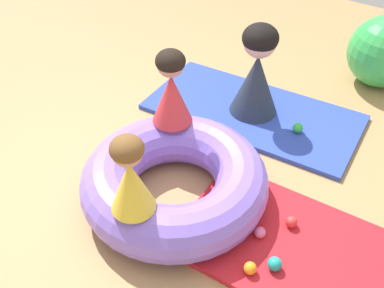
# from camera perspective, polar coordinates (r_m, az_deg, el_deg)

# --- Properties ---
(ground_plane) EXTENTS (8.00, 8.00, 0.00)m
(ground_plane) POSITION_cam_1_polar(r_m,az_deg,el_deg) (3.14, -1.81, -6.28)
(ground_plane) COLOR tan
(gym_mat_center_rear) EXTENTS (1.31, 0.95, 0.04)m
(gym_mat_center_rear) POSITION_cam_1_polar(r_m,az_deg,el_deg) (2.88, 11.55, -12.38)
(gym_mat_center_rear) COLOR red
(gym_mat_center_rear) RESTS_ON ground
(gym_mat_front) EXTENTS (1.85, 1.02, 0.04)m
(gym_mat_front) POSITION_cam_1_polar(r_m,az_deg,el_deg) (3.86, 7.78, 4.09)
(gym_mat_front) COLOR #2D47B7
(gym_mat_front) RESTS_ON ground
(inflatable_cushion) EXTENTS (1.25, 1.25, 0.35)m
(inflatable_cushion) POSITION_cam_1_polar(r_m,az_deg,el_deg) (2.97, -2.25, -4.77)
(inflatable_cushion) COLOR #8466E0
(inflatable_cushion) RESTS_ON ground
(child_in_red) EXTENTS (0.38, 0.38, 0.56)m
(child_in_red) POSITION_cam_1_polar(r_m,az_deg,el_deg) (3.03, -2.67, 7.19)
(child_in_red) COLOR red
(child_in_red) RESTS_ON inflatable_cushion
(child_in_yellow) EXTENTS (0.36, 0.36, 0.51)m
(child_in_yellow) POSITION_cam_1_polar(r_m,az_deg,el_deg) (2.42, -7.96, -4.02)
(child_in_yellow) COLOR yellow
(child_in_yellow) RESTS_ON inflatable_cushion
(adult_seated) EXTENTS (0.47, 0.47, 0.79)m
(adult_seated) POSITION_cam_1_polar(r_m,az_deg,el_deg) (3.64, 8.34, 9.21)
(adult_seated) COLOR #232D3D
(adult_seated) RESTS_ON gym_mat_front
(play_ball_green) EXTENTS (0.08, 0.08, 0.08)m
(play_ball_green) POSITION_cam_1_polar(r_m,az_deg,el_deg) (3.65, 13.44, 2.02)
(play_ball_green) COLOR green
(play_ball_green) RESTS_ON gym_mat_front
(play_ball_orange) EXTENTS (0.08, 0.08, 0.08)m
(play_ball_orange) POSITION_cam_1_polar(r_m,az_deg,el_deg) (2.67, 7.48, -15.55)
(play_ball_orange) COLOR orange
(play_ball_orange) RESTS_ON gym_mat_center_rear
(play_ball_red) EXTENTS (0.08, 0.08, 0.08)m
(play_ball_red) POSITION_cam_1_polar(r_m,az_deg,el_deg) (2.93, 12.65, -9.74)
(play_ball_red) COLOR red
(play_ball_red) RESTS_ON gym_mat_center_rear
(play_ball_pink) EXTENTS (0.07, 0.07, 0.07)m
(play_ball_pink) POSITION_cam_1_polar(r_m,az_deg,el_deg) (2.84, 8.73, -11.17)
(play_ball_pink) COLOR pink
(play_ball_pink) RESTS_ON gym_mat_center_rear
(play_ball_teal) EXTENTS (0.09, 0.09, 0.09)m
(play_ball_teal) POSITION_cam_1_polar(r_m,az_deg,el_deg) (2.70, 10.58, -14.91)
(play_ball_teal) COLOR teal
(play_ball_teal) RESTS_ON gym_mat_center_rear
(exercise_ball_large) EXTENTS (0.65, 0.65, 0.65)m
(exercise_ball_large) POSITION_cam_1_polar(r_m,az_deg,el_deg) (4.45, 23.44, 10.83)
(exercise_ball_large) COLOR green
(exercise_ball_large) RESTS_ON ground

